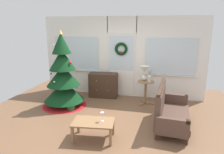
{
  "coord_description": "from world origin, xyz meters",
  "views": [
    {
      "loc": [
        1.25,
        -4.45,
        2.31
      ],
      "look_at": [
        0.05,
        0.55,
        1.0
      ],
      "focal_mm": 33.41,
      "sensor_mm": 36.0,
      "label": 1
    }
  ],
  "objects_px": {
    "wine_glass": "(102,115)",
    "gift_box": "(71,107)",
    "christmas_tree": "(63,79)",
    "settee_sofa": "(168,110)",
    "table_lamp": "(144,71)",
    "side_table": "(146,88)",
    "dresser_cabinet": "(103,85)",
    "coffee_table": "(93,124)",
    "flower_vase": "(149,78)"
  },
  "relations": [
    {
      "from": "table_lamp",
      "to": "wine_glass",
      "type": "xyz_separation_m",
      "value": [
        -0.64,
        -2.22,
        -0.45
      ]
    },
    {
      "from": "dresser_cabinet",
      "to": "flower_vase",
      "type": "xyz_separation_m",
      "value": [
        1.48,
        -0.38,
        0.42
      ]
    },
    {
      "from": "coffee_table",
      "to": "wine_glass",
      "type": "xyz_separation_m",
      "value": [
        0.18,
        0.05,
        0.2
      ]
    },
    {
      "from": "settee_sofa",
      "to": "side_table",
      "type": "relative_size",
      "value": 2.4
    },
    {
      "from": "christmas_tree",
      "to": "wine_glass",
      "type": "bearing_deg",
      "value": -43.33
    },
    {
      "from": "flower_vase",
      "to": "wine_glass",
      "type": "relative_size",
      "value": 1.79
    },
    {
      "from": "side_table",
      "to": "flower_vase",
      "type": "height_order",
      "value": "flower_vase"
    },
    {
      "from": "christmas_tree",
      "to": "dresser_cabinet",
      "type": "height_order",
      "value": "christmas_tree"
    },
    {
      "from": "christmas_tree",
      "to": "flower_vase",
      "type": "distance_m",
      "value": 2.46
    },
    {
      "from": "table_lamp",
      "to": "settee_sofa",
      "type": "bearing_deg",
      "value": -61.78
    },
    {
      "from": "christmas_tree",
      "to": "coffee_table",
      "type": "height_order",
      "value": "christmas_tree"
    },
    {
      "from": "side_table",
      "to": "coffee_table",
      "type": "relative_size",
      "value": 0.77
    },
    {
      "from": "dresser_cabinet",
      "to": "christmas_tree",
      "type": "bearing_deg",
      "value": -131.52
    },
    {
      "from": "table_lamp",
      "to": "wine_glass",
      "type": "distance_m",
      "value": 2.35
    },
    {
      "from": "table_lamp",
      "to": "dresser_cabinet",
      "type": "bearing_deg",
      "value": 167.97
    },
    {
      "from": "settee_sofa",
      "to": "gift_box",
      "type": "bearing_deg",
      "value": 174.06
    },
    {
      "from": "christmas_tree",
      "to": "coffee_table",
      "type": "bearing_deg",
      "value": -47.72
    },
    {
      "from": "coffee_table",
      "to": "gift_box",
      "type": "relative_size",
      "value": 5.34
    },
    {
      "from": "christmas_tree",
      "to": "wine_glass",
      "type": "xyz_separation_m",
      "value": [
        1.58,
        -1.49,
        -0.26
      ]
    },
    {
      "from": "christmas_tree",
      "to": "table_lamp",
      "type": "xyz_separation_m",
      "value": [
        2.22,
        0.73,
        0.18
      ]
    },
    {
      "from": "settee_sofa",
      "to": "side_table",
      "type": "distance_m",
      "value": 1.4
    },
    {
      "from": "coffee_table",
      "to": "wine_glass",
      "type": "height_order",
      "value": "wine_glass"
    },
    {
      "from": "dresser_cabinet",
      "to": "side_table",
      "type": "xyz_separation_m",
      "value": [
        1.38,
        -0.32,
        0.1
      ]
    },
    {
      "from": "christmas_tree",
      "to": "settee_sofa",
      "type": "distance_m",
      "value": 2.99
    },
    {
      "from": "side_table",
      "to": "coffee_table",
      "type": "xyz_separation_m",
      "value": [
        -0.87,
        -2.23,
        -0.16
      ]
    },
    {
      "from": "settee_sofa",
      "to": "coffee_table",
      "type": "bearing_deg",
      "value": -146.61
    },
    {
      "from": "settee_sofa",
      "to": "flower_vase",
      "type": "distance_m",
      "value": 1.37
    },
    {
      "from": "wine_glass",
      "to": "side_table",
      "type": "bearing_deg",
      "value": 72.31
    },
    {
      "from": "dresser_cabinet",
      "to": "gift_box",
      "type": "relative_size",
      "value": 5.51
    },
    {
      "from": "settee_sofa",
      "to": "gift_box",
      "type": "xyz_separation_m",
      "value": [
        -2.57,
        0.27,
        -0.29
      ]
    },
    {
      "from": "side_table",
      "to": "flower_vase",
      "type": "xyz_separation_m",
      "value": [
        0.1,
        -0.06,
        0.32
      ]
    },
    {
      "from": "christmas_tree",
      "to": "wine_glass",
      "type": "relative_size",
      "value": 11.11
    },
    {
      "from": "settee_sofa",
      "to": "wine_glass",
      "type": "height_order",
      "value": "settee_sofa"
    },
    {
      "from": "wine_glass",
      "to": "gift_box",
      "type": "bearing_deg",
      "value": 135.9
    },
    {
      "from": "settee_sofa",
      "to": "coffee_table",
      "type": "xyz_separation_m",
      "value": [
        -1.5,
        -0.99,
        -0.04
      ]
    },
    {
      "from": "dresser_cabinet",
      "to": "side_table",
      "type": "distance_m",
      "value": 1.42
    },
    {
      "from": "dresser_cabinet",
      "to": "side_table",
      "type": "height_order",
      "value": "dresser_cabinet"
    },
    {
      "from": "settee_sofa",
      "to": "side_table",
      "type": "xyz_separation_m",
      "value": [
        -0.63,
        1.25,
        0.11
      ]
    },
    {
      "from": "christmas_tree",
      "to": "flower_vase",
      "type": "xyz_separation_m",
      "value": [
        2.38,
        0.63,
        0.01
      ]
    },
    {
      "from": "side_table",
      "to": "table_lamp",
      "type": "distance_m",
      "value": 0.49
    },
    {
      "from": "dresser_cabinet",
      "to": "table_lamp",
      "type": "relative_size",
      "value": 2.1
    },
    {
      "from": "side_table",
      "to": "wine_glass",
      "type": "relative_size",
      "value": 3.55
    },
    {
      "from": "settee_sofa",
      "to": "table_lamp",
      "type": "height_order",
      "value": "table_lamp"
    },
    {
      "from": "table_lamp",
      "to": "gift_box",
      "type": "distance_m",
      "value": 2.31
    },
    {
      "from": "dresser_cabinet",
      "to": "gift_box",
      "type": "xyz_separation_m",
      "value": [
        -0.56,
        -1.3,
        -0.31
      ]
    },
    {
      "from": "settee_sofa",
      "to": "dresser_cabinet",
      "type": "bearing_deg",
      "value": 142.07
    },
    {
      "from": "flower_vase",
      "to": "coffee_table",
      "type": "distance_m",
      "value": 2.43
    },
    {
      "from": "settee_sofa",
      "to": "table_lamp",
      "type": "bearing_deg",
      "value": 118.22
    },
    {
      "from": "settee_sofa",
      "to": "gift_box",
      "type": "relative_size",
      "value": 9.9
    },
    {
      "from": "side_table",
      "to": "gift_box",
      "type": "relative_size",
      "value": 4.13
    }
  ]
}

